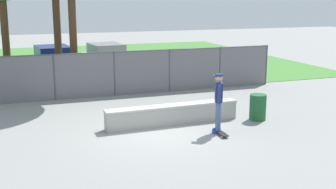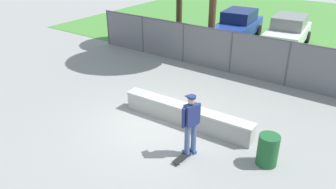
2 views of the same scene
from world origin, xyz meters
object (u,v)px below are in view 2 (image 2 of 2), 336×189
object	(u,v)px
skateboarder	(191,123)
car_blue	(238,25)
trash_bin	(268,150)
skateboard	(184,156)
car_white	(288,31)
concrete_ledge	(186,115)

from	to	relation	value
skateboarder	car_blue	world-z (taller)	skateboarder
trash_bin	skateboarder	bearing A→B (deg)	-156.64
skateboard	trash_bin	xyz separation A→B (m)	(1.95, 1.10, 0.37)
trash_bin	skateboard	bearing A→B (deg)	-150.46
skateboarder	car_blue	size ratio (longest dim) A/B	0.42
car_white	trash_bin	distance (m)	11.15
skateboarder	car_white	xyz separation A→B (m)	(-0.96, 11.59, -0.19)
skateboarder	car_blue	distance (m)	11.98
skateboarder	skateboard	bearing A→B (deg)	-97.05
concrete_ledge	skateboarder	bearing A→B (deg)	-53.51
car_blue	car_white	size ratio (longest dim) A/B	1.00
car_blue	trash_bin	size ratio (longest dim) A/B	4.92
skateboarder	car_blue	bearing A→B (deg)	108.45
skateboarder	concrete_ledge	bearing A→B (deg)	126.49
car_blue	trash_bin	distance (m)	11.98
car_white	trash_bin	world-z (taller)	car_white
concrete_ledge	skateboard	xyz separation A→B (m)	(0.95, -1.61, -0.26)
skateboard	car_white	bearing A→B (deg)	94.46
concrete_ledge	skateboard	size ratio (longest dim) A/B	5.65
skateboarder	skateboard	size ratio (longest dim) A/B	2.27
concrete_ledge	trash_bin	size ratio (longest dim) A/B	5.16
concrete_ledge	trash_bin	xyz separation A→B (m)	(2.90, -0.51, 0.11)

